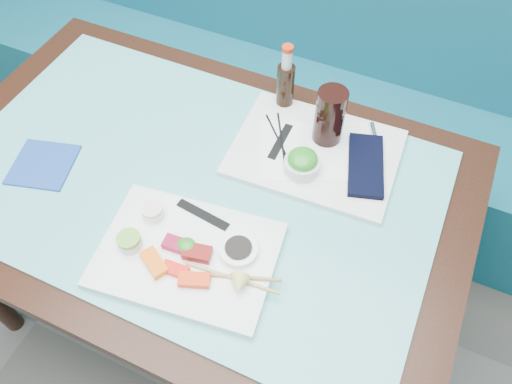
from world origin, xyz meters
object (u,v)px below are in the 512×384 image
at_px(booth_bench, 301,88).
at_px(dining_table, 195,201).
at_px(cola_glass, 330,116).
at_px(blue_napkin, 43,164).
at_px(sashimi_plate, 187,255).
at_px(seaweed_bowl, 302,165).
at_px(cola_bottle_body, 285,87).
at_px(serving_tray, 315,152).

xyz_separation_m(booth_bench, dining_table, (0.00, -0.84, 0.29)).
xyz_separation_m(cola_glass, blue_napkin, (-0.64, -0.38, -0.09)).
distance_m(sashimi_plate, seaweed_bowl, 0.36).
relative_size(booth_bench, dining_table, 2.14).
bearing_deg(cola_bottle_body, blue_napkin, -136.49).
height_order(sashimi_plate, cola_glass, cola_glass).
relative_size(dining_table, cola_bottle_body, 10.11).
height_order(dining_table, blue_napkin, blue_napkin).
bearing_deg(dining_table, cola_glass, 45.04).
bearing_deg(dining_table, cola_bottle_body, 72.07).
bearing_deg(booth_bench, cola_bottle_body, -77.23).
height_order(seaweed_bowl, cola_bottle_body, cola_bottle_body).
xyz_separation_m(serving_tray, cola_bottle_body, (-0.14, 0.13, 0.06)).
bearing_deg(booth_bench, cola_glass, -65.17).
distance_m(dining_table, blue_napkin, 0.40).
bearing_deg(cola_bottle_body, serving_tray, -43.24).
height_order(booth_bench, cola_glass, booth_bench).
height_order(cola_bottle_body, blue_napkin, cola_bottle_body).
bearing_deg(blue_napkin, dining_table, 17.08).
xyz_separation_m(serving_tray, cola_glass, (0.01, 0.05, 0.09)).
height_order(dining_table, sashimi_plate, sashimi_plate).
height_order(sashimi_plate, cola_bottle_body, cola_bottle_body).
distance_m(booth_bench, serving_tray, 0.78).
relative_size(sashimi_plate, seaweed_bowl, 4.36).
bearing_deg(cola_bottle_body, booth_bench, 102.77).
distance_m(cola_glass, cola_bottle_body, 0.18).
bearing_deg(booth_bench, blue_napkin, -111.36).
bearing_deg(serving_tray, sashimi_plate, -113.73).
relative_size(sashimi_plate, cola_bottle_body, 2.86).
height_order(serving_tray, cola_glass, cola_glass).
height_order(dining_table, cola_bottle_body, cola_bottle_body).
bearing_deg(dining_table, booth_bench, 90.00).
xyz_separation_m(sashimi_plate, serving_tray, (0.16, 0.41, -0.00)).
xyz_separation_m(cola_glass, cola_bottle_body, (-0.15, 0.08, -0.03)).
distance_m(booth_bench, cola_glass, 0.79).
bearing_deg(cola_bottle_body, seaweed_bowl, -57.55).
bearing_deg(blue_napkin, booth_bench, 68.64).
relative_size(booth_bench, seaweed_bowl, 33.03).
bearing_deg(blue_napkin, cola_bottle_body, 43.51).
height_order(booth_bench, blue_napkin, booth_bench).
bearing_deg(cola_glass, serving_tray, -100.30).
height_order(booth_bench, seaweed_bowl, booth_bench).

